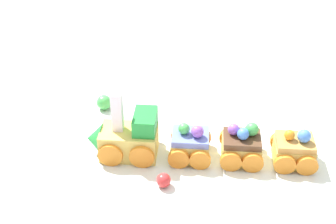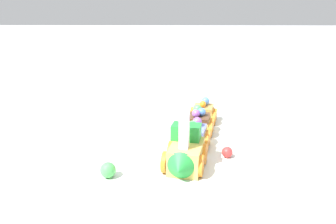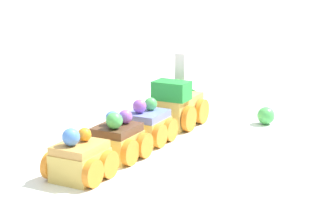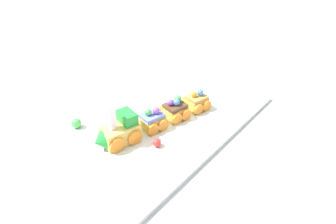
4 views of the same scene
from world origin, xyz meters
name	(u,v)px [view 4 (image 4 of 4)]	position (x,y,z in m)	size (l,w,h in m)	color
ground_plane	(152,126)	(0.00, 0.00, 0.00)	(10.00, 10.00, 0.00)	#B2B2B7
display_board	(152,124)	(0.00, 0.00, 0.01)	(0.72, 0.40, 0.01)	silver
cake_train_locomotive	(117,132)	(0.12, 0.00, 0.04)	(0.12, 0.09, 0.11)	#E0BC56
cake_car_blueberry	(152,120)	(0.02, 0.02, 0.03)	(0.08, 0.08, 0.06)	#E0BC56
cake_car_chocolate	(175,110)	(-0.06, 0.03, 0.04)	(0.08, 0.08, 0.07)	#E0BC56
cake_car_caramel	(196,102)	(-0.14, 0.05, 0.03)	(0.08, 0.08, 0.06)	#E0BC56
gumball_red	(157,143)	(0.07, 0.08, 0.02)	(0.02, 0.02, 0.02)	red
gumball_green	(76,123)	(0.15, -0.14, 0.03)	(0.03, 0.03, 0.03)	#4CBC56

